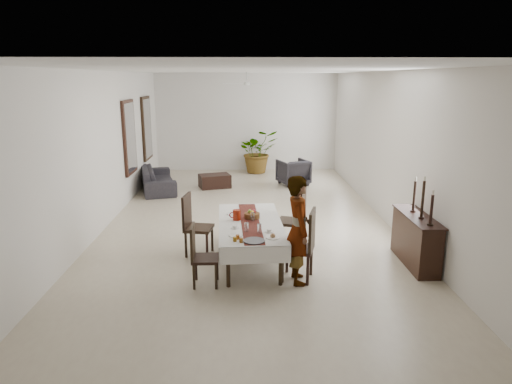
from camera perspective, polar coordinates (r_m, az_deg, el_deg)
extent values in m
cube|color=beige|center=(9.80, -0.96, -4.08)|extent=(6.00, 12.00, 0.00)
cube|color=white|center=(9.30, -1.05, 14.98)|extent=(6.00, 12.00, 0.02)
cube|color=silver|center=(15.37, -1.21, 8.68)|extent=(6.00, 0.02, 3.20)
cube|color=silver|center=(3.61, -0.11, -9.76)|extent=(6.00, 0.02, 3.20)
cube|color=silver|center=(9.86, -18.78, 4.86)|extent=(0.02, 12.00, 3.20)
cube|color=silver|center=(9.91, 16.69, 5.06)|extent=(0.02, 12.00, 3.20)
cube|color=black|center=(7.75, -0.72, -4.00)|extent=(1.00, 2.19, 0.04)
cylinder|color=black|center=(6.90, -3.50, -9.37)|extent=(0.07, 0.07, 0.63)
cylinder|color=black|center=(6.95, 3.11, -9.18)|extent=(0.07, 0.07, 0.63)
cylinder|color=black|center=(8.81, -3.70, -4.07)|extent=(0.07, 0.07, 0.63)
cylinder|color=black|center=(8.85, 1.42, -3.95)|extent=(0.07, 0.07, 0.63)
cube|color=silver|center=(7.74, -0.72, -3.81)|extent=(1.17, 2.36, 0.01)
cube|color=white|center=(7.77, -4.60, -4.80)|extent=(0.12, 2.31, 0.27)
cube|color=silver|center=(7.83, 3.13, -4.62)|extent=(0.12, 2.31, 0.27)
cube|color=white|center=(6.70, -0.10, -7.90)|extent=(1.06, 0.06, 0.27)
cube|color=white|center=(8.88, -1.19, -2.32)|extent=(1.06, 0.06, 0.27)
cube|color=maroon|center=(7.74, -0.73, -3.76)|extent=(0.42, 2.26, 0.00)
cylinder|color=#991F0B|center=(7.83, -2.43, -2.88)|extent=(0.14, 0.14, 0.18)
torus|color=maroon|center=(7.83, -2.99, -2.89)|extent=(0.11, 0.02, 0.11)
cylinder|color=white|center=(7.17, 0.43, -4.61)|extent=(0.06, 0.06, 0.15)
cylinder|color=white|center=(7.24, -1.19, -4.41)|extent=(0.06, 0.06, 0.15)
cylinder|color=silver|center=(7.76, -0.42, -3.13)|extent=(0.06, 0.06, 0.15)
cylinder|color=white|center=(7.24, 1.67, -4.83)|extent=(0.08, 0.08, 0.05)
cylinder|color=white|center=(7.25, 1.67, -4.99)|extent=(0.13, 0.13, 0.01)
cylinder|color=white|center=(7.42, -2.65, -4.37)|extent=(0.08, 0.08, 0.05)
cylinder|color=silver|center=(7.43, -2.65, -4.52)|extent=(0.13, 0.13, 0.01)
cylinder|color=white|center=(7.00, 2.12, -5.69)|extent=(0.22, 0.22, 0.01)
sphere|color=tan|center=(6.99, 2.12, -5.50)|extent=(0.08, 0.08, 0.08)
cylinder|color=white|center=(7.09, -2.57, -5.44)|extent=(0.22, 0.22, 0.01)
cylinder|color=silver|center=(8.20, -2.95, -2.71)|extent=(0.22, 0.22, 0.01)
cylinder|color=#3A3A3E|center=(6.85, -0.23, -6.12)|extent=(0.32, 0.32, 0.02)
cylinder|color=brown|center=(6.80, -1.88, -6.05)|extent=(0.06, 0.06, 0.07)
cylinder|color=#956315|center=(6.85, -2.66, -5.91)|extent=(0.06, 0.06, 0.07)
cylinder|color=#974A16|center=(6.94, -2.31, -5.65)|extent=(0.06, 0.06, 0.07)
cylinder|color=brown|center=(7.94, -0.50, -2.96)|extent=(0.27, 0.27, 0.09)
sphere|color=maroon|center=(7.94, -0.32, -2.46)|extent=(0.08, 0.08, 0.08)
sphere|color=olive|center=(7.95, -0.78, -2.45)|extent=(0.07, 0.07, 0.07)
sphere|color=gold|center=(7.88, -0.48, -2.59)|extent=(0.08, 0.08, 0.08)
cube|color=black|center=(7.11, 5.19, -7.06)|extent=(0.59, 0.59, 0.05)
cylinder|color=black|center=(7.01, 6.47, -9.75)|extent=(0.06, 0.06, 0.47)
cylinder|color=black|center=(7.36, 6.91, -8.55)|extent=(0.06, 0.06, 0.47)
cylinder|color=black|center=(7.07, 3.30, -9.48)|extent=(0.06, 0.06, 0.47)
cylinder|color=black|center=(7.42, 3.90, -8.30)|extent=(0.06, 0.06, 0.47)
cube|color=black|center=(6.97, 7.01, -4.71)|extent=(0.17, 0.47, 0.61)
cube|color=black|center=(8.40, 4.38, -3.73)|extent=(0.59, 0.59, 0.05)
cylinder|color=black|center=(8.27, 5.40, -5.94)|extent=(0.06, 0.06, 0.46)
cylinder|color=black|center=(8.63, 5.86, -5.09)|extent=(0.06, 0.06, 0.46)
cylinder|color=black|center=(8.35, 2.79, -5.71)|extent=(0.06, 0.06, 0.46)
cylinder|color=black|center=(8.70, 3.36, -4.88)|extent=(0.06, 0.06, 0.46)
cube|color=black|center=(8.27, 5.88, -1.73)|extent=(0.18, 0.46, 0.60)
cube|color=black|center=(6.96, -6.34, -8.29)|extent=(0.40, 0.40, 0.05)
cylinder|color=black|center=(7.21, -7.50, -9.41)|extent=(0.04, 0.04, 0.39)
cylinder|color=black|center=(6.91, -7.77, -10.49)|extent=(0.04, 0.04, 0.39)
cylinder|color=black|center=(7.19, -4.87, -9.43)|extent=(0.04, 0.04, 0.39)
cylinder|color=black|center=(6.89, -5.02, -10.51)|extent=(0.04, 0.04, 0.39)
cube|color=black|center=(6.88, -7.92, -6.19)|extent=(0.04, 0.40, 0.51)
cube|color=black|center=(8.11, -7.16, -4.53)|extent=(0.53, 0.53, 0.05)
cylinder|color=black|center=(8.42, -8.01, -5.69)|extent=(0.05, 0.05, 0.46)
cylinder|color=black|center=(8.08, -8.75, -6.58)|extent=(0.05, 0.05, 0.46)
cylinder|color=black|center=(8.32, -5.50, -5.85)|extent=(0.05, 0.05, 0.46)
cylinder|color=black|center=(7.98, -6.14, -6.76)|extent=(0.05, 0.05, 0.46)
cube|color=black|center=(8.08, -8.66, -2.33)|extent=(0.12, 0.46, 0.59)
imported|color=#979B9F|center=(6.91, 5.32, -4.73)|extent=(0.44, 0.64, 1.67)
cube|color=black|center=(8.11, 19.33, -5.77)|extent=(0.37, 1.37, 0.82)
cube|color=black|center=(7.99, 19.57, -2.90)|extent=(0.40, 1.43, 0.03)
cylinder|color=black|center=(7.53, 20.93, -3.81)|extent=(0.09, 0.09, 0.03)
cylinder|color=black|center=(7.47, 21.09, -2.04)|extent=(0.05, 0.05, 0.46)
cylinder|color=beige|center=(7.40, 21.27, -0.07)|extent=(0.03, 0.03, 0.07)
cylinder|color=black|center=(7.86, 19.94, -3.00)|extent=(0.09, 0.09, 0.03)
cylinder|color=black|center=(7.77, 20.13, -0.81)|extent=(0.05, 0.05, 0.59)
cylinder|color=white|center=(7.70, 20.34, 1.59)|extent=(0.03, 0.03, 0.07)
cylinder|color=black|center=(8.18, 19.03, -2.25)|extent=(0.09, 0.09, 0.03)
cylinder|color=black|center=(8.11, 19.18, -0.46)|extent=(0.05, 0.05, 0.50)
cylinder|color=beige|center=(8.05, 19.35, 1.53)|extent=(0.03, 0.03, 0.07)
imported|color=#2D2A30|center=(13.02, -12.16, 1.62)|extent=(1.34, 2.28, 0.62)
imported|color=#2C292E|center=(13.38, 4.68, 2.50)|extent=(1.03, 1.05, 0.75)
cube|color=black|center=(13.07, -5.19, 1.38)|extent=(0.98, 0.79, 0.38)
imported|color=#2B5421|center=(15.01, 0.22, 5.11)|extent=(1.53, 1.42, 1.41)
cube|color=black|center=(11.95, -15.55, 6.60)|extent=(0.06, 1.05, 1.85)
cube|color=white|center=(11.94, -15.38, 6.60)|extent=(0.01, 0.90, 1.70)
cube|color=black|center=(13.98, -13.51, 7.75)|extent=(0.06, 1.05, 1.85)
cube|color=silver|center=(13.97, -13.37, 7.76)|extent=(0.01, 0.90, 1.70)
cylinder|color=silver|center=(12.30, -1.17, 14.32)|extent=(0.04, 0.04, 0.20)
cylinder|color=white|center=(12.30, -1.16, 13.38)|extent=(0.16, 0.16, 0.08)
cube|color=silver|center=(12.65, -1.18, 13.41)|extent=(0.10, 0.55, 0.01)
cube|color=white|center=(11.95, -1.15, 13.36)|extent=(0.10, 0.55, 0.01)
cube|color=silver|center=(12.31, 0.51, 13.39)|extent=(0.55, 0.10, 0.01)
cube|color=white|center=(12.31, -2.84, 13.37)|extent=(0.55, 0.10, 0.01)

